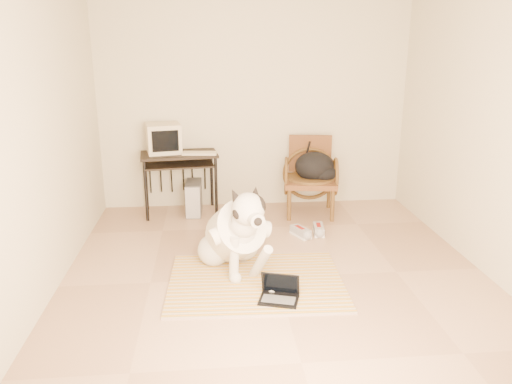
{
  "coord_description": "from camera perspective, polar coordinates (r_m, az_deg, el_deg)",
  "views": [
    {
      "loc": [
        -0.59,
        -4.24,
        2.14
      ],
      "look_at": [
        -0.17,
        0.22,
        0.78
      ],
      "focal_mm": 35.0,
      "sensor_mm": 36.0,
      "label": 1
    }
  ],
  "objects": [
    {
      "name": "wall_left",
      "position": [
        4.53,
        -23.5,
        5.45
      ],
      "size": [
        0.0,
        4.5,
        4.5
      ],
      "primitive_type": "plane",
      "rotation": [
        1.57,
        0.0,
        1.57
      ],
      "color": "beige",
      "rests_on": "floor"
    },
    {
      "name": "wall_right",
      "position": [
        5.03,
        25.88,
        6.16
      ],
      "size": [
        0.0,
        4.5,
        4.5
      ],
      "primitive_type": "plane",
      "rotation": [
        1.57,
        0.0,
        -1.57
      ],
      "color": "beige",
      "rests_on": "floor"
    },
    {
      "name": "sneaker_left",
      "position": [
        5.74,
        5.12,
        -4.6
      ],
      "size": [
        0.23,
        0.31,
        0.1
      ],
      "color": "silver",
      "rests_on": "floor"
    },
    {
      "name": "rattan_chair",
      "position": [
        6.4,
        6.22,
        1.84
      ],
      "size": [
        0.73,
        0.71,
        0.97
      ],
      "color": "brown",
      "rests_on": "floor"
    },
    {
      "name": "desk_keyboard",
      "position": [
        6.25,
        -6.46,
        4.43
      ],
      "size": [
        0.44,
        0.2,
        0.03
      ],
      "primitive_type": "cube",
      "rotation": [
        0.0,
        0.0,
        -0.11
      ],
      "color": "beige",
      "rests_on": "computer_desk"
    },
    {
      "name": "sneaker_right",
      "position": [
        5.83,
        7.16,
        -4.31
      ],
      "size": [
        0.15,
        0.3,
        0.1
      ],
      "color": "silver",
      "rests_on": "floor"
    },
    {
      "name": "wall_front",
      "position": [
        2.22,
        10.52,
        -4.31
      ],
      "size": [
        4.5,
        0.0,
        4.5
      ],
      "primitive_type": "plane",
      "rotation": [
        -1.57,
        0.0,
        0.0
      ],
      "color": "beige",
      "rests_on": "floor"
    },
    {
      "name": "crt_monitor",
      "position": [
        6.38,
        -10.52,
        6.06
      ],
      "size": [
        0.47,
        0.46,
        0.37
      ],
      "color": "beige",
      "rests_on": "computer_desk"
    },
    {
      "name": "laptop",
      "position": [
        4.35,
        2.69,
        -11.46
      ],
      "size": [
        0.38,
        0.32,
        0.23
      ],
      "color": "black",
      "rests_on": "rug"
    },
    {
      "name": "computer_desk",
      "position": [
        6.36,
        -8.76,
        3.41
      ],
      "size": [
        1.0,
        0.63,
        0.79
      ],
      "color": "black",
      "rests_on": "floor"
    },
    {
      "name": "dog",
      "position": [
        4.77,
        -2.35,
        -4.83
      ],
      "size": [
        0.73,
        1.2,
        0.95
      ],
      "color": "silver",
      "rests_on": "rug"
    },
    {
      "name": "pc_tower",
      "position": [
        6.44,
        -7.12,
        -0.67
      ],
      "size": [
        0.21,
        0.46,
        0.42
      ],
      "color": "#535355",
      "rests_on": "floor"
    },
    {
      "name": "backpack",
      "position": [
        6.3,
        6.89,
        2.8
      ],
      "size": [
        0.51,
        0.41,
        0.37
      ],
      "color": "black",
      "rests_on": "rattan_chair"
    },
    {
      "name": "rug",
      "position": [
        4.68,
        0.01,
        -10.21
      ],
      "size": [
        1.64,
        1.28,
        0.02
      ],
      "color": "orange",
      "rests_on": "floor"
    },
    {
      "name": "wall_back",
      "position": [
        6.56,
        -0.18,
        9.98
      ],
      "size": [
        4.5,
        0.0,
        4.5
      ],
      "primitive_type": "plane",
      "rotation": [
        1.57,
        0.0,
        0.0
      ],
      "color": "beige",
      "rests_on": "floor"
    },
    {
      "name": "floor",
      "position": [
        4.78,
        2.33,
        -9.7
      ],
      "size": [
        4.5,
        4.5,
        0.0
      ],
      "primitive_type": "plane",
      "color": "tan",
      "rests_on": "ground"
    }
  ]
}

